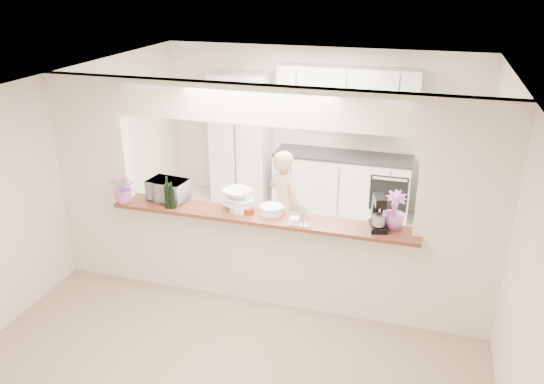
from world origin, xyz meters
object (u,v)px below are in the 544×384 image
at_px(toaster_oven, 168,190).
at_px(stand_mixer, 378,214).
at_px(refrigerator, 451,172).
at_px(person, 284,205).

height_order(toaster_oven, stand_mixer, stand_mixer).
distance_m(refrigerator, stand_mixer, 2.82).
bearing_deg(stand_mixer, toaster_oven, 178.39).
relative_size(refrigerator, person, 1.16).
distance_m(toaster_oven, person, 1.58).
height_order(refrigerator, stand_mixer, refrigerator).
relative_size(toaster_oven, person, 0.30).
xyz_separation_m(stand_mixer, person, (-1.29, 1.09, -0.52)).
bearing_deg(refrigerator, toaster_oven, -140.91).
bearing_deg(refrigerator, stand_mixer, -106.76).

